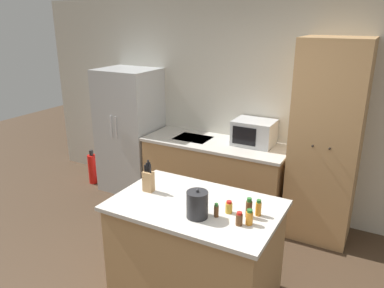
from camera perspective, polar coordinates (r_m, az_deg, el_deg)
wall_back at (r=4.62m, az=13.03°, el=4.92°), size 7.20×0.06×2.60m
refrigerator at (r=5.30m, az=-9.42°, el=1.99°), size 0.78×0.67×1.72m
back_counter at (r=4.78m, az=3.52°, el=-4.80°), size 1.81×0.69×0.91m
pantry_cabinet at (r=4.25m, az=19.75°, el=0.16°), size 0.69×0.61×2.19m
kitchen_island at (r=3.36m, az=0.50°, el=-15.93°), size 1.38×0.89×0.91m
microwave at (r=4.52m, az=9.45°, el=1.72°), size 0.48×0.38×0.30m
knife_block at (r=3.31m, az=-6.66°, el=-5.51°), size 0.09×0.06×0.29m
spice_bottle_tall_dark at (r=2.92m, az=3.72°, el=-10.08°), size 0.04×0.04×0.11m
spice_bottle_short_red at (r=2.84m, az=8.73°, el=-11.00°), size 0.05×0.05×0.12m
spice_bottle_amber_oil at (r=2.98m, az=5.64°, el=-9.58°), size 0.05×0.05×0.10m
spice_bottle_green_herb at (r=2.97m, az=10.09°, el=-9.60°), size 0.05×0.05×0.13m
spice_bottle_pale_salt at (r=2.93m, az=8.66°, el=-9.67°), size 0.05×0.05×0.16m
spice_bottle_orange_cap at (r=2.83m, az=7.21°, el=-11.26°), size 0.05×0.05×0.11m
kettle at (r=2.88m, az=0.81°, el=-9.20°), size 0.17×0.17×0.24m
fire_extinguisher at (r=5.78m, az=-14.90°, el=-3.63°), size 0.13×0.13×0.52m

